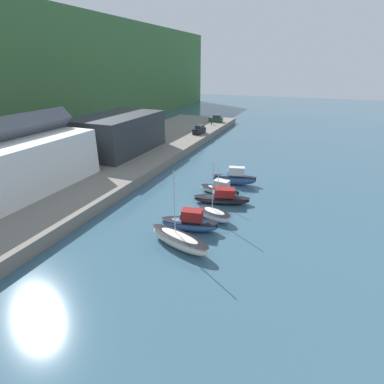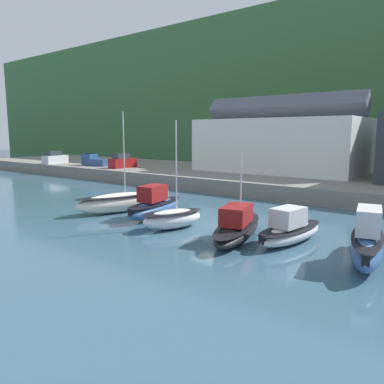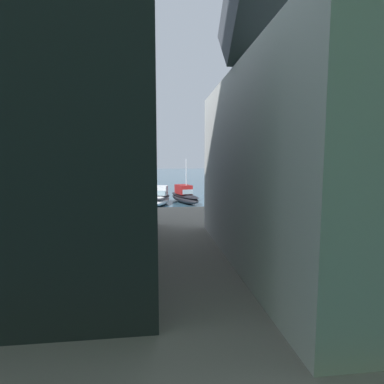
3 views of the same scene
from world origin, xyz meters
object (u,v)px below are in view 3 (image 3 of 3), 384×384
Objects in this scene: moored_boat_4 at (161,198)px; moored_boat_5 at (123,195)px; moored_boat_1 at (252,195)px; moored_boat_3 at (184,196)px; moored_boat_0 at (280,195)px; moored_boat_2 at (222,196)px.

moored_boat_4 is 0.89× the size of moored_boat_5.
moored_boat_1 is 16.36m from moored_boat_5.
moored_boat_4 is (3.02, 1.28, -0.00)m from moored_boat_3.
moored_boat_3 reaches higher than moored_boat_5.
moored_boat_3 is at bearing -148.29° from moored_boat_4.
moored_boat_0 is 1.16× the size of moored_boat_5.
moored_boat_3 is at bearing 12.46° from moored_boat_0.
moored_boat_0 reaches higher than moored_boat_4.
moored_boat_0 is 7.52m from moored_boat_2.
moored_boat_5 is (16.32, -1.12, 0.14)m from moored_boat_1.
moored_boat_1 is at bearing 155.42° from moored_boat_3.
moored_boat_4 is at bearing 7.68° from moored_boat_3.
moored_boat_4 is (15.49, 0.25, -0.09)m from moored_boat_0.
moored_boat_3 is 7.73m from moored_boat_5.
moored_boat_4 is at bearing 18.12° from moored_boat_0.
moored_boat_4 is (11.62, -0.12, -0.17)m from moored_boat_1.
moored_boat_3 is at bearing 170.45° from moored_boat_5.
moored_boat_0 is 1.04× the size of moored_boat_3.
moored_boat_2 is 1.03× the size of moored_boat_5.
moored_boat_2 is (7.37, -1.53, -0.14)m from moored_boat_0.
moored_boat_1 is 0.87× the size of moored_boat_3.
moored_boat_0 is at bearing -170.35° from moored_boat_4.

